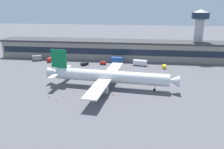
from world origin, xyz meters
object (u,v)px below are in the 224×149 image
pushback_tractor (84,64)px  traffic_cone_0 (49,97)px  catering_truck (117,60)px  follow_me_car (164,66)px  traffic_cone_3 (113,94)px  control_tower (199,29)px  traffic_cone_1 (108,99)px  traffic_cone_2 (64,96)px  stair_truck (37,58)px  airliner (109,76)px  baggage_tug (103,63)px  fuel_truck (140,63)px  crew_van (50,60)px

pushback_tractor → traffic_cone_0: (-2.15, -51.58, -0.71)m
catering_truck → traffic_cone_0: catering_truck is taller
follow_me_car → traffic_cone_3: size_ratio=6.18×
control_tower → catering_truck: 58.70m
traffic_cone_0 → traffic_cone_1: (24.44, 0.95, -0.00)m
control_tower → traffic_cone_2: 103.73m
control_tower → catering_truck: control_tower is taller
traffic_cone_0 → traffic_cone_1: same height
stair_truck → traffic_cone_1: bearing=-45.7°
airliner → baggage_tug: 40.79m
traffic_cone_3 → baggage_tug: bearing=104.6°
fuel_truck → stair_truck: (-68.74, 3.33, 0.10)m
crew_van → fuel_truck: 59.18m
stair_truck → traffic_cone_2: bearing=-56.6°
stair_truck → follow_me_car: bearing=-5.3°
traffic_cone_0 → traffic_cone_2: 6.01m
catering_truck → traffic_cone_0: (-21.60, -58.28, -1.95)m
airliner → stair_truck: airliner is taller
catering_truck → fuel_truck: catering_truck is taller
airliner → traffic_cone_2: 22.52m
control_tower → catering_truck: bearing=-161.0°
traffic_cone_2 → traffic_cone_3: bearing=13.0°
follow_me_car → traffic_cone_2: follow_me_car is taller
catering_truck → pushback_tractor: bearing=-161.0°
airliner → crew_van: 61.65m
control_tower → traffic_cone_3: size_ratio=45.91×
control_tower → crew_van: bearing=-168.5°
baggage_tug → traffic_cone_2: size_ratio=6.80×
crew_van → pushback_tractor: (24.65, -5.10, -0.41)m
traffic_cone_0 → traffic_cone_3: traffic_cone_3 is taller
pushback_tractor → traffic_cone_2: bearing=-85.7°
crew_van → traffic_cone_3: size_ratio=7.30×
traffic_cone_1 → traffic_cone_2: size_ratio=1.23×
pushback_tractor → control_tower: bearing=19.0°
traffic_cone_2 → control_tower: bearing=47.7°
control_tower → traffic_cone_1: (-49.87, -75.47, -20.35)m
pushback_tractor → traffic_cone_1: pushback_tractor is taller
control_tower → pushback_tractor: control_tower is taller
follow_me_car → traffic_cone_0: follow_me_car is taller
crew_van → catering_truck: bearing=2.1°
follow_me_car → stair_truck: stair_truck is taller
baggage_tug → stair_truck: (-45.50, 4.18, 0.89)m
baggage_tug → pushback_tractor: 11.68m
follow_me_car → control_tower: bearing=47.3°
fuel_truck → stair_truck: bearing=177.2°
catering_truck → follow_me_car: catering_truck is taller
fuel_truck → traffic_cone_0: fuel_truck is taller
traffic_cone_2 → traffic_cone_3: (20.21, 4.66, 0.09)m
catering_truck → traffic_cone_2: 59.27m
fuel_truck → traffic_cone_0: size_ratio=12.94×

